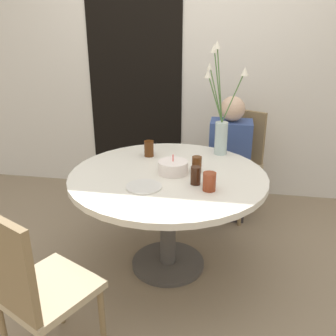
% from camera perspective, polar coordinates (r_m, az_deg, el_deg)
% --- Properties ---
extents(ground_plane, '(16.00, 16.00, 0.00)m').
position_cam_1_polar(ground_plane, '(2.76, 0.00, -14.48)').
color(ground_plane, '#89755B').
extents(wall_back, '(8.00, 0.05, 2.60)m').
position_cam_1_polar(wall_back, '(3.58, 3.89, 16.36)').
color(wall_back, silver).
rests_on(wall_back, ground_plane).
extents(doorway_panel, '(0.90, 0.01, 2.05)m').
position_cam_1_polar(doorway_panel, '(3.69, -5.00, 12.17)').
color(doorway_panel, black).
rests_on(doorway_panel, ground_plane).
extents(dining_table, '(1.28, 1.28, 0.70)m').
position_cam_1_polar(dining_table, '(2.46, 0.00, -3.37)').
color(dining_table, silver).
rests_on(dining_table, ground_plane).
extents(chair_far_back, '(0.53, 0.53, 0.91)m').
position_cam_1_polar(chair_far_back, '(3.34, 10.54, 1.69)').
color(chair_far_back, tan).
rests_on(chair_far_back, ground_plane).
extents(chair_near_front, '(0.54, 0.54, 0.91)m').
position_cam_1_polar(chair_near_front, '(1.89, -20.06, -16.34)').
color(chair_near_front, tan).
rests_on(chair_near_front, ground_plane).
extents(birthday_cake, '(0.19, 0.19, 0.13)m').
position_cam_1_polar(birthday_cake, '(2.41, 0.76, 0.11)').
color(birthday_cake, white).
rests_on(birthday_cake, dining_table).
extents(flower_vase, '(0.30, 0.17, 0.80)m').
position_cam_1_polar(flower_vase, '(2.73, 8.06, 7.44)').
color(flower_vase, '#B2C6C1').
rests_on(flower_vase, dining_table).
extents(side_plate, '(0.22, 0.22, 0.01)m').
position_cam_1_polar(side_plate, '(2.22, -3.68, -2.86)').
color(side_plate, silver).
rests_on(side_plate, dining_table).
extents(drink_glass_0, '(0.06, 0.06, 0.11)m').
position_cam_1_polar(drink_glass_0, '(2.25, 4.23, -1.14)').
color(drink_glass_0, '#33190C').
rests_on(drink_glass_0, dining_table).
extents(drink_glass_1, '(0.08, 0.08, 0.11)m').
position_cam_1_polar(drink_glass_1, '(2.18, 6.32, -2.07)').
color(drink_glass_1, maroon).
rests_on(drink_glass_1, dining_table).
extents(drink_glass_2, '(0.06, 0.06, 0.11)m').
position_cam_1_polar(drink_glass_2, '(2.43, 4.40, 0.54)').
color(drink_glass_2, '#51280F').
rests_on(drink_glass_2, dining_table).
extents(drink_glass_3, '(0.07, 0.07, 0.11)m').
position_cam_1_polar(drink_glass_3, '(2.71, -2.92, 2.97)').
color(drink_glass_3, '#51280F').
rests_on(drink_glass_3, dining_table).
extents(person_boy, '(0.34, 0.24, 1.07)m').
position_cam_1_polar(person_boy, '(3.20, 9.29, 0.74)').
color(person_boy, '#383333').
rests_on(person_boy, ground_plane).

